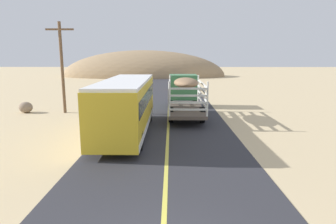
{
  "coord_description": "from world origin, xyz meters",
  "views": [
    {
      "loc": [
        0.2,
        -5.49,
        4.58
      ],
      "look_at": [
        0.0,
        11.86,
        1.23
      ],
      "focal_mm": 31.04,
      "sensor_mm": 36.0,
      "label": 1
    }
  ],
  "objects_px": {
    "bus": "(127,105)",
    "car_far": "(178,85)",
    "livestock_truck": "(184,90)",
    "power_pole_mid": "(62,65)",
    "boulder_near_shoulder": "(26,107)"
  },
  "relations": [
    {
      "from": "bus",
      "to": "car_far",
      "type": "height_order",
      "value": "bus"
    },
    {
      "from": "car_far",
      "to": "bus",
      "type": "bearing_deg",
      "value": -98.96
    },
    {
      "from": "bus",
      "to": "livestock_truck",
      "type": "bearing_deg",
      "value": 63.18
    },
    {
      "from": "livestock_truck",
      "to": "power_pole_mid",
      "type": "height_order",
      "value": "power_pole_mid"
    },
    {
      "from": "livestock_truck",
      "to": "bus",
      "type": "bearing_deg",
      "value": -116.82
    },
    {
      "from": "car_far",
      "to": "livestock_truck",
      "type": "bearing_deg",
      "value": -89.61
    },
    {
      "from": "bus",
      "to": "power_pole_mid",
      "type": "distance_m",
      "value": 9.09
    },
    {
      "from": "boulder_near_shoulder",
      "to": "bus",
      "type": "bearing_deg",
      "value": -34.32
    },
    {
      "from": "livestock_truck",
      "to": "car_far",
      "type": "distance_m",
      "value": 15.64
    },
    {
      "from": "bus",
      "to": "car_far",
      "type": "bearing_deg",
      "value": 81.04
    },
    {
      "from": "power_pole_mid",
      "to": "boulder_near_shoulder",
      "type": "distance_m",
      "value": 4.71
    },
    {
      "from": "bus",
      "to": "boulder_near_shoulder",
      "type": "relative_size",
      "value": 9.17
    },
    {
      "from": "bus",
      "to": "power_pole_mid",
      "type": "height_order",
      "value": "power_pole_mid"
    },
    {
      "from": "car_far",
      "to": "power_pole_mid",
      "type": "xyz_separation_m",
      "value": [
        -9.71,
        -16.58,
        3.21
      ]
    },
    {
      "from": "car_far",
      "to": "boulder_near_shoulder",
      "type": "bearing_deg",
      "value": -127.84
    }
  ]
}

